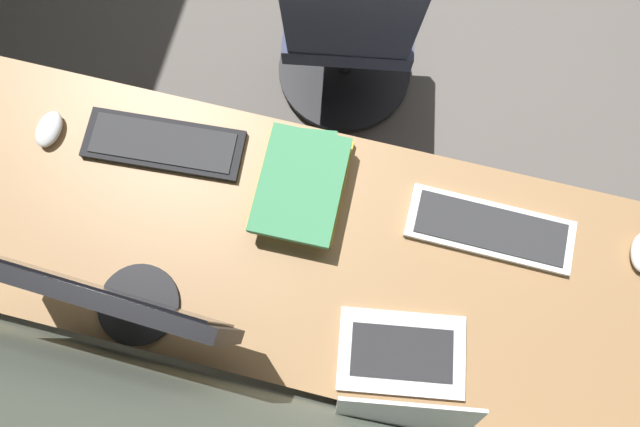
% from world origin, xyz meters
% --- Properties ---
extents(desk, '(2.09, 0.66, 0.73)m').
position_xyz_m(desk, '(0.25, 1.59, 0.66)').
color(desk, '#936D47').
rests_on(desk, ground).
extents(drawer_pedestal, '(0.40, 0.51, 0.69)m').
position_xyz_m(drawer_pedestal, '(-0.05, 1.61, 0.35)').
color(drawer_pedestal, '#936D47').
rests_on(drawer_pedestal, ground).
extents(monitor_primary, '(0.57, 0.20, 0.42)m').
position_xyz_m(monitor_primary, '(0.65, 1.81, 0.98)').
color(monitor_primary, black).
rests_on(monitor_primary, desk).
extents(laptop_leftmost, '(0.34, 0.31, 0.19)m').
position_xyz_m(laptop_leftmost, '(-0.01, 1.83, 0.78)').
color(laptop_leftmost, silver).
rests_on(laptop_leftmost, desk).
extents(keyboard_main, '(0.43, 0.17, 0.02)m').
position_xyz_m(keyboard_main, '(0.71, 1.40, 0.74)').
color(keyboard_main, black).
rests_on(keyboard_main, desk).
extents(keyboard_spare, '(0.42, 0.14, 0.02)m').
position_xyz_m(keyboard_spare, '(-0.16, 1.42, 0.74)').
color(keyboard_spare, silver).
rests_on(keyboard_spare, desk).
extents(mouse_spare, '(0.06, 0.10, 0.03)m').
position_xyz_m(mouse_spare, '(1.02, 1.44, 0.75)').
color(mouse_spare, silver).
rests_on(mouse_spare, desk).
extents(book_stack_near, '(0.23, 0.31, 0.07)m').
position_xyz_m(book_stack_near, '(0.33, 1.43, 0.77)').
color(book_stack_near, gold).
rests_on(book_stack_near, desk).
extents(office_chair, '(0.56, 0.58, 0.97)m').
position_xyz_m(office_chair, '(0.34, 0.76, 0.46)').
color(office_chair, '#383D56').
rests_on(office_chair, ground).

